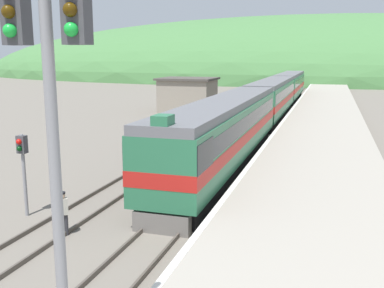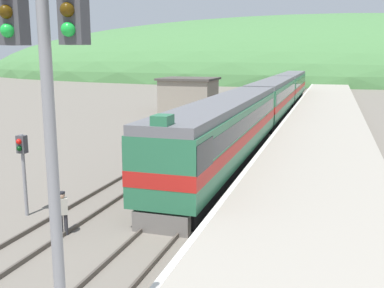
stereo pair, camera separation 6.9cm
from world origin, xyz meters
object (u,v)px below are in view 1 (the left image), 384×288
at_px(carriage_second, 272,98).
at_px(carriage_third, 290,86).
at_px(signal_post_siding, 23,158).
at_px(express_train_lead_car, 225,131).
at_px(signal_mast_main, 50,104).
at_px(track_worker, 63,211).

height_order(carriage_second, carriage_third, same).
height_order(carriage_second, signal_post_siding, carriage_second).
bearing_deg(carriage_third, express_train_lead_car, -90.00).
relative_size(express_train_lead_car, signal_mast_main, 2.47).
xyz_separation_m(signal_mast_main, track_worker, (-4.64, 7.07, -4.73)).
height_order(express_train_lead_car, signal_mast_main, signal_mast_main).
relative_size(signal_post_siding, track_worker, 2.05).
height_order(carriage_third, signal_post_siding, carriage_third).
relative_size(express_train_lead_car, track_worker, 12.93).
relative_size(signal_mast_main, signal_post_siding, 2.55).
bearing_deg(signal_mast_main, signal_post_siding, 130.83).
relative_size(carriage_third, track_worker, 11.64).
xyz_separation_m(express_train_lead_car, signal_mast_main, (1.33, -18.52, 3.48)).
relative_size(carriage_second, track_worker, 11.64).
xyz_separation_m(signal_post_siding, track_worker, (2.61, -1.32, -1.51)).
bearing_deg(signal_mast_main, carriage_third, 91.27).
bearing_deg(express_train_lead_car, carriage_second, 90.00).
height_order(express_train_lead_car, carriage_third, express_train_lead_car).
distance_m(carriage_second, signal_post_siding, 32.01).
height_order(carriage_second, signal_mast_main, signal_mast_main).
height_order(carriage_third, track_worker, carriage_third).
xyz_separation_m(signal_mast_main, signal_post_siding, (-7.25, 8.39, -3.22)).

